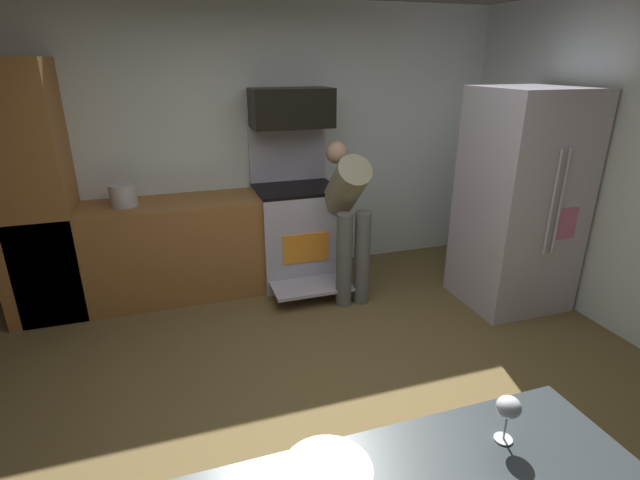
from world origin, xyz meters
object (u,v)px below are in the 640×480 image
Objects in this scene: refrigerator at (520,201)px; person_cook at (348,210)px; stock_pot at (123,195)px; wine_glass_near at (508,409)px; mixing_bowl_small at (327,479)px; microwave at (291,108)px; oven_range at (296,231)px.

refrigerator is 1.48m from person_cook.
person_cook is at bearing -16.05° from stock_pot.
refrigerator is at bearing 49.42° from wine_glass_near.
mixing_bowl_small is 3.34m from stock_pot.
microwave is 1.67m from stock_pot.
refrigerator is 1.35× the size of person_cook.
microwave is 1.08m from person_cook.
oven_range reaches higher than wine_glass_near.
mixing_bowl_small is 0.62m from wine_glass_near.
refrigerator is 3.41m from stock_pot.
stock_pot is at bearing 163.95° from person_cook.
oven_range is 1.16m from microwave.
mixing_bowl_small is (-0.79, -3.25, 0.43)m from oven_range.
stock_pot is (-1.52, -0.08, -0.67)m from microwave.
mixing_bowl_small is at bearing -179.66° from wine_glass_near.
refrigerator is 2.91m from wine_glass_near.
oven_range is 3.29m from wine_glass_near.
person_cook is (0.33, -0.52, 0.34)m from oven_range.
oven_range is at bearing 149.04° from refrigerator.
refrigerator is (1.72, -1.03, 0.43)m from oven_range.
person_cook is at bearing 159.73° from refrigerator.
oven_range is at bearing -90.00° from microwave.
stock_pot is at bearing 179.45° from oven_range.
person_cook is at bearing 79.43° from wine_glass_near.
oven_range reaches higher than mixing_bowl_small.
oven_range is 8.77× the size of wine_glass_near.
wine_glass_near is at bearing -100.57° from person_cook.
microwave is at bearing 90.00° from oven_range.
stock_pot is at bearing -176.99° from microwave.
microwave is at bearing 76.65° from mixing_bowl_small.
wine_glass_near is 3.53m from stock_pot.
microwave is 3.30× the size of stock_pot.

